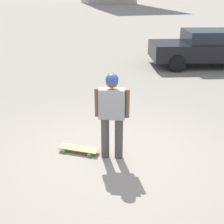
% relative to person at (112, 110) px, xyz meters
% --- Properties ---
extents(ground_plane, '(220.00, 220.00, 0.00)m').
position_rel_person_xyz_m(ground_plane, '(0.00, 0.00, -0.92)').
color(ground_plane, gray).
extents(person, '(0.35, 0.57, 1.59)m').
position_rel_person_xyz_m(person, '(0.00, 0.00, 0.00)').
color(person, '#4C4742').
rests_on(person, ground_plane).
extents(skateboard, '(0.59, 0.77, 0.08)m').
position_rel_person_xyz_m(skateboard, '(-0.33, -0.57, -0.85)').
color(skateboard, tan).
rests_on(skateboard, ground_plane).
extents(car_parked_near, '(2.68, 4.58, 1.39)m').
position_rel_person_xyz_m(car_parked_near, '(-6.04, 5.38, -0.20)').
color(car_parked_near, black).
rests_on(car_parked_near, ground_plane).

